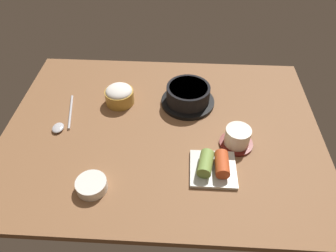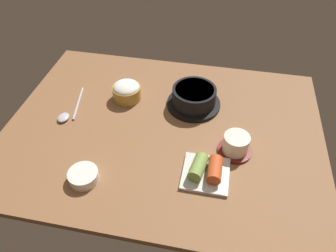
{
  "view_description": "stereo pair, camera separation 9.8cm",
  "coord_description": "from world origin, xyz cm",
  "px_view_note": "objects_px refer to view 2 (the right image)",
  "views": [
    {
      "loc": [
        5.93,
        -71.87,
        73.13
      ],
      "look_at": [
        2.0,
        -2.0,
        5.0
      ],
      "focal_mm": 33.96,
      "sensor_mm": 36.0,
      "label": 1
    },
    {
      "loc": [
        15.61,
        -70.64,
        73.13
      ],
      "look_at": [
        2.0,
        -2.0,
        5.0
      ],
      "focal_mm": 33.96,
      "sensor_mm": 36.0,
      "label": 2
    }
  ],
  "objects_px": {
    "tea_cup_with_saucer": "(236,145)",
    "side_bowl_near": "(83,176)",
    "kimchi_plate": "(206,170)",
    "spoon": "(68,112)",
    "stone_pot": "(194,97)",
    "rice_bowl": "(127,91)"
  },
  "relations": [
    {
      "from": "stone_pot",
      "to": "side_bowl_near",
      "type": "bearing_deg",
      "value": -124.12
    },
    {
      "from": "stone_pot",
      "to": "spoon",
      "type": "height_order",
      "value": "stone_pot"
    },
    {
      "from": "rice_bowl",
      "to": "kimchi_plate",
      "type": "distance_m",
      "value": 0.42
    },
    {
      "from": "rice_bowl",
      "to": "tea_cup_with_saucer",
      "type": "relative_size",
      "value": 0.97
    },
    {
      "from": "rice_bowl",
      "to": "side_bowl_near",
      "type": "xyz_separation_m",
      "value": [
        -0.02,
        -0.36,
        -0.02
      ]
    },
    {
      "from": "tea_cup_with_saucer",
      "to": "side_bowl_near",
      "type": "xyz_separation_m",
      "value": [
        -0.4,
        -0.18,
        -0.01
      ]
    },
    {
      "from": "kimchi_plate",
      "to": "spoon",
      "type": "height_order",
      "value": "kimchi_plate"
    },
    {
      "from": "stone_pot",
      "to": "kimchi_plate",
      "type": "distance_m",
      "value": 0.3
    },
    {
      "from": "rice_bowl",
      "to": "side_bowl_near",
      "type": "relative_size",
      "value": 1.19
    },
    {
      "from": "kimchi_plate",
      "to": "side_bowl_near",
      "type": "xyz_separation_m",
      "value": [
        -0.32,
        -0.08,
        -0.0
      ]
    },
    {
      "from": "kimchi_plate",
      "to": "side_bowl_near",
      "type": "height_order",
      "value": "kimchi_plate"
    },
    {
      "from": "tea_cup_with_saucer",
      "to": "side_bowl_near",
      "type": "distance_m",
      "value": 0.44
    },
    {
      "from": "kimchi_plate",
      "to": "spoon",
      "type": "relative_size",
      "value": 0.68
    },
    {
      "from": "tea_cup_with_saucer",
      "to": "spoon",
      "type": "relative_size",
      "value": 0.54
    },
    {
      "from": "rice_bowl",
      "to": "spoon",
      "type": "bearing_deg",
      "value": -145.19
    },
    {
      "from": "tea_cup_with_saucer",
      "to": "spoon",
      "type": "distance_m",
      "value": 0.55
    },
    {
      "from": "stone_pot",
      "to": "rice_bowl",
      "type": "distance_m",
      "value": 0.23
    },
    {
      "from": "stone_pot",
      "to": "side_bowl_near",
      "type": "relative_size",
      "value": 2.21
    },
    {
      "from": "stone_pot",
      "to": "rice_bowl",
      "type": "height_order",
      "value": "stone_pot"
    },
    {
      "from": "stone_pot",
      "to": "kimchi_plate",
      "type": "relative_size",
      "value": 1.42
    },
    {
      "from": "tea_cup_with_saucer",
      "to": "kimchi_plate",
      "type": "xyz_separation_m",
      "value": [
        -0.07,
        -0.1,
        -0.01
      ]
    },
    {
      "from": "kimchi_plate",
      "to": "tea_cup_with_saucer",
      "type": "bearing_deg",
      "value": 54.22
    }
  ]
}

